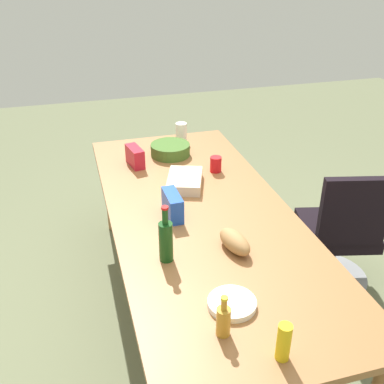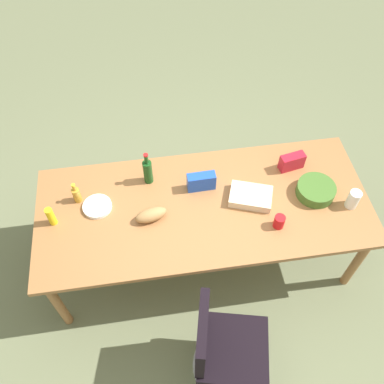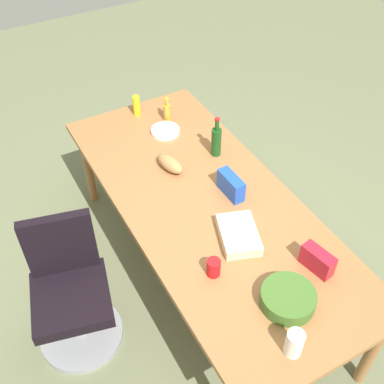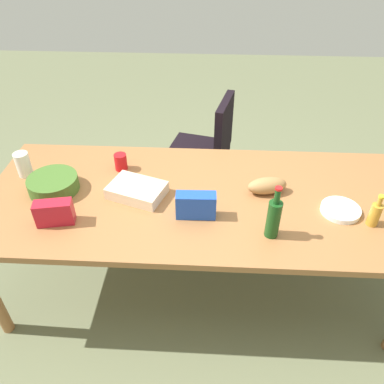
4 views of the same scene
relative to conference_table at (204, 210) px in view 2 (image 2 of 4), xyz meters
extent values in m
plane|color=#676C4D|center=(0.00, 0.00, -0.72)|extent=(10.00, 10.00, 0.00)
cube|color=#986338|center=(0.00, 0.00, 0.05)|extent=(2.57, 1.08, 0.04)
cylinder|color=#986338|center=(-1.19, -0.45, -0.35)|extent=(0.07, 0.07, 0.74)
cylinder|color=#986338|center=(1.19, -0.45, -0.35)|extent=(0.07, 0.07, 0.74)
cylinder|color=#986338|center=(-1.19, 0.45, -0.35)|extent=(0.07, 0.07, 0.74)
cylinder|color=#986338|center=(1.19, 0.45, -0.35)|extent=(0.07, 0.07, 0.74)
cylinder|color=gray|center=(-0.05, 1.00, -0.69)|extent=(0.56, 0.56, 0.05)
cylinder|color=gray|center=(-0.05, 1.00, -0.47)|extent=(0.06, 0.06, 0.40)
cube|color=black|center=(-0.05, 1.00, -0.27)|extent=(0.58, 0.58, 0.09)
cube|color=black|center=(0.17, 0.95, 0.01)|extent=(0.16, 0.43, 0.47)
ellipsoid|color=#A57645|center=(0.41, 0.06, 0.12)|extent=(0.26, 0.16, 0.10)
cube|color=beige|center=(-0.37, -0.01, 0.10)|extent=(0.37, 0.31, 0.07)
cylinder|color=white|center=(0.81, -0.10, 0.08)|extent=(0.26, 0.26, 0.03)
cylinder|color=white|center=(-1.11, 0.16, 0.14)|extent=(0.10, 0.10, 0.16)
cylinder|color=yellow|center=(1.13, -0.01, 0.15)|extent=(0.06, 0.06, 0.17)
cube|color=#B5192B|center=(-0.77, -0.27, 0.14)|extent=(0.21, 0.12, 0.14)
cylinder|color=red|center=(-0.51, 0.26, 0.12)|extent=(0.10, 0.10, 0.11)
cylinder|color=#BD882A|center=(0.95, -0.19, 0.13)|extent=(0.06, 0.06, 0.13)
cylinder|color=#BD882A|center=(0.95, -0.19, 0.22)|extent=(0.03, 0.03, 0.05)
cylinder|color=gold|center=(0.95, -0.19, 0.26)|extent=(0.03, 0.03, 0.01)
cube|color=blue|center=(-0.01, -0.17, 0.14)|extent=(0.22, 0.09, 0.15)
cylinder|color=#3E6425|center=(-0.88, 0.02, 0.11)|extent=(0.35, 0.35, 0.09)
cylinder|color=#154417|center=(0.40, -0.31, 0.17)|extent=(0.09, 0.09, 0.22)
cylinder|color=#154417|center=(0.40, -0.31, 0.32)|extent=(0.04, 0.04, 0.08)
cylinder|color=red|center=(0.40, -0.31, 0.37)|extent=(0.04, 0.04, 0.01)
camera|label=1|loc=(2.24, -0.69, 1.49)|focal=42.56mm
camera|label=2|loc=(0.36, 1.79, 2.71)|focal=39.07mm
camera|label=3|loc=(-1.89, 1.16, 2.28)|focal=44.74mm
camera|label=4|loc=(0.06, -1.78, 1.48)|focal=35.64mm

